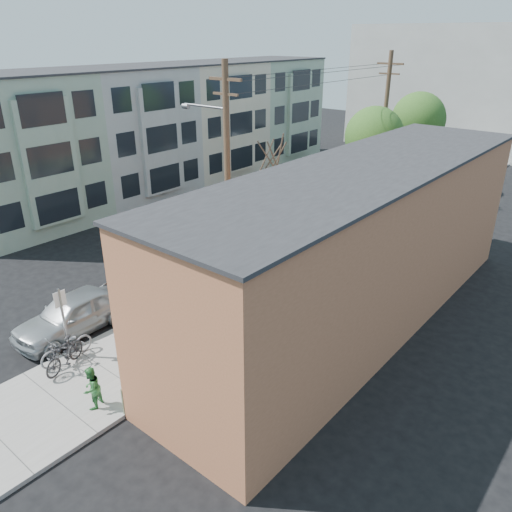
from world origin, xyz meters
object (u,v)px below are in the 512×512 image
Objects in this scene: tree_leafy_mid at (374,136)px; bus at (353,162)px; parking_meter_far at (291,230)px; tree_bare at (269,217)px; car_3 at (314,205)px; car_4 at (362,186)px; sign_post at (63,317)px; parked_bike_b at (67,347)px; patron_grey at (213,314)px; cyclist at (218,280)px; car_1 at (182,269)px; patron_green at (91,388)px; parking_meter_near at (170,287)px; patio_chair_b at (170,362)px; car_0 at (73,314)px; car_2 at (260,233)px; parked_bike_a at (64,354)px; tree_leafy_far at (418,119)px; utility_pole_near at (226,172)px; patio_chair_a at (186,355)px.

bus is at bearing 126.04° from tree_leafy_mid.
tree_bare is at bearing -78.59° from parking_meter_far.
car_3 is 1.17× the size of car_4.
sign_post is 1.36× the size of parked_bike_b.
patron_grey is 0.80× the size of parked_bike_b.
cyclist is 0.47× the size of car_1.
cyclist is (-1.91, 7.77, 0.18)m from patron_green.
cyclist is at bearing -87.28° from tree_leafy_mid.
sign_post is at bearing -85.74° from car_4.
parking_meter_near is 5.03m from patio_chair_b.
cyclist is at bearing 61.56° from car_0.
car_0 is at bearing -87.31° from bus.
bus is (-4.92, 24.52, 0.30)m from parking_meter_near.
car_2 is (-2.00, 1.72, -1.88)m from tree_bare.
car_3 is (-1.91, 19.04, -1.02)m from sign_post.
tree_bare is 1.00× the size of car_4.
parked_bike_a is 0.37× the size of car_2.
tree_leafy_mid reaches higher than sign_post.
car_2 is (-1.45, 7.98, -0.23)m from parking_meter_near.
tree_leafy_far is at bearing 63.42° from car_4.
cyclist is (1.28, -7.30, 0.09)m from parking_meter_far.
tree_bare reaches higher than car_0.
cyclist reaches higher than patron_grey.
utility_pole_near reaches higher than patio_chair_b.
patio_chair_a is 5.13m from cyclist.
parked_bike_a is (-3.09, -2.18, 0.13)m from patio_chair_b.
sign_post is 30.00m from bus.
parked_bike_b is (0.27, -5.22, -0.29)m from parking_meter_near.
cyclist is 23.66m from bus.
patron_green is 9.29m from car_1.
car_4 is (-1.45, 19.91, -0.16)m from parking_meter_near.
bus is (-8.10, 30.60, 0.40)m from patron_green.
tree_leafy_mid is 1.37× the size of car_4.
sign_post is at bearing -74.02° from car_1.
patron_grey reaches higher than patio_chair_b.
car_4 is (-1.72, 25.13, 0.13)m from parked_bike_b.
utility_pole_near is 5.29m from car_1.
tree_leafy_far reaches higher than car_4.
parked_bike_b is 7.39m from car_1.
sign_post is at bearing -88.87° from parking_meter_near.
tree_leafy_far is 8.16× the size of patio_chair_b.
patio_chair_b is at bearing -71.65° from tree_bare.
car_4 is (-5.32, 22.62, 0.23)m from patio_chair_a.
utility_pole_near is 1.71× the size of car_3.
tree_leafy_far is (0.00, 17.52, 2.73)m from tree_bare.
patron_green is (0.13, -5.63, -0.09)m from patron_grey.
patron_green reaches higher than car_2.
parked_bike_a is (0.10, -22.53, -4.39)m from tree_leafy_mid.
parking_meter_near is at bearing -175.10° from patron_green.
car_4 is (-2.00, 2.90, -4.29)m from tree_leafy_mid.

